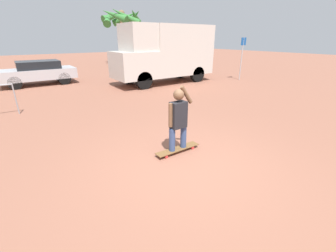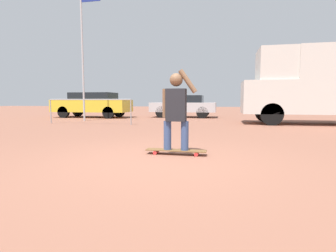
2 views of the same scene
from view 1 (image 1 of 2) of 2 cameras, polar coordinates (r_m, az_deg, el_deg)
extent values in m
plane|color=#935B47|center=(4.83, 5.06, -9.79)|extent=(80.00, 80.00, 0.00)
cube|color=brown|center=(5.28, 2.47, -5.81)|extent=(1.13, 0.22, 0.02)
cylinder|color=red|center=(5.04, -0.40, -7.80)|extent=(0.07, 0.03, 0.07)
cylinder|color=red|center=(5.18, -1.55, -6.98)|extent=(0.07, 0.03, 0.07)
cylinder|color=red|center=(5.46, 6.26, -5.50)|extent=(0.07, 0.03, 0.07)
cylinder|color=red|center=(5.58, 5.03, -4.82)|extent=(0.07, 0.03, 0.07)
cylinder|color=#384C7A|center=(5.08, 1.06, -3.53)|extent=(0.14, 0.14, 0.54)
cylinder|color=#384C7A|center=(5.26, 3.93, -2.67)|extent=(0.14, 0.14, 0.54)
cube|color=#232328|center=(4.96, 2.63, 2.84)|extent=(0.36, 0.22, 0.59)
sphere|color=brown|center=(4.83, 2.72, 7.95)|extent=(0.24, 0.24, 0.24)
cylinder|color=brown|center=(4.83, 0.64, 2.76)|extent=(0.09, 0.09, 0.53)
cylinder|color=brown|center=(4.96, 4.66, 7.95)|extent=(0.34, 0.09, 0.44)
cylinder|color=black|center=(11.90, -6.17, 11.45)|extent=(0.90, 0.28, 0.90)
cylinder|color=black|center=(13.43, -9.87, 12.40)|extent=(0.90, 0.28, 0.90)
cylinder|color=black|center=(14.03, 7.43, 12.91)|extent=(0.90, 0.28, 0.90)
cylinder|color=black|center=(15.35, 2.97, 13.79)|extent=(0.90, 0.28, 0.90)
cube|color=silver|center=(12.53, -8.68, 15.04)|extent=(2.08, 2.02, 1.39)
cube|color=black|center=(12.32, -10.54, 16.13)|extent=(0.04, 1.72, 0.69)
cube|color=silver|center=(14.05, 2.63, 18.71)|extent=(3.86, 2.02, 2.75)
cube|color=silver|center=(12.59, -7.69, 21.39)|extent=(1.46, 1.86, 1.36)
cylinder|color=black|center=(14.15, -34.38, 9.00)|extent=(0.67, 0.22, 0.67)
cylinder|color=black|center=(15.63, -34.61, 9.80)|extent=(0.67, 0.22, 0.67)
cylinder|color=black|center=(14.38, -24.81, 10.89)|extent=(0.67, 0.22, 0.67)
cylinder|color=black|center=(15.83, -25.91, 11.53)|extent=(0.67, 0.22, 0.67)
cube|color=#BCBCC1|center=(14.91, -30.13, 11.41)|extent=(3.87, 1.71, 0.56)
cube|color=black|center=(14.87, -30.11, 13.32)|extent=(2.13, 1.51, 0.42)
cylinder|color=brown|center=(24.46, -11.29, 20.76)|extent=(0.37, 0.37, 4.70)
sphere|color=brown|center=(24.56, -11.73, 26.23)|extent=(0.59, 0.59, 0.59)
cone|color=#387F38|center=(25.05, -8.61, 25.69)|extent=(0.85, 2.72, 1.59)
cone|color=#387F38|center=(25.80, -10.90, 25.39)|extent=(2.56, 2.23, 1.64)
cone|color=#387F38|center=(25.60, -13.60, 25.43)|extent=(2.79, 1.29, 1.38)
cone|color=#387F38|center=(24.66, -14.98, 25.07)|extent=(1.90, 2.66, 1.90)
cone|color=#387F38|center=(23.43, -13.48, 25.72)|extent=(2.15, 2.62, 1.54)
cone|color=#387F38|center=(23.28, -10.82, 25.74)|extent=(2.75, 1.19, 1.78)
cone|color=#387F38|center=(24.24, -8.39, 25.87)|extent=(2.27, 2.55, 1.56)
cylinder|color=#B7B7BC|center=(15.26, 18.14, 15.81)|extent=(0.06, 0.06, 2.52)
cube|color=#19519E|center=(15.20, 18.66, 19.69)|extent=(0.44, 0.02, 0.44)
cylinder|color=#99999E|center=(9.39, -34.19, 5.61)|extent=(0.04, 0.04, 1.05)
camera|label=2|loc=(4.14, 64.03, -12.89)|focal=28.00mm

